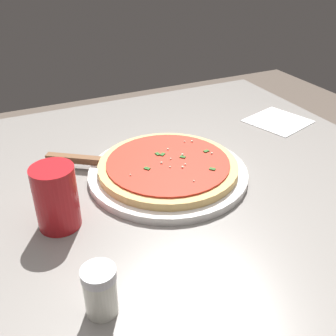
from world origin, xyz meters
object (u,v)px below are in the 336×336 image
Objects in this scene: pizza at (168,166)px; cup_tall_drink at (56,197)px; parmesan_shaker at (100,291)px; serving_plate at (168,173)px; pizza_server at (94,161)px; napkin_folded_right at (278,121)px.

cup_tall_drink reaches higher than pizza.
pizza is 3.89× the size of parmesan_shaker.
pizza is at bearing 14.95° from cup_tall_drink.
pizza is at bearing 1.68° from serving_plate.
pizza_server is (-0.13, 0.09, 0.01)m from serving_plate.
pizza_server reaches higher than napkin_folded_right.
cup_tall_drink is 0.21m from parmesan_shaker.
parmesan_shaker reaches higher than pizza.
cup_tall_drink is (-0.24, -0.06, 0.05)m from serving_plate.
serving_plate is 4.46× the size of parmesan_shaker.
serving_plate reaches higher than napkin_folded_right.
serving_plate is at bearing -162.17° from napkin_folded_right.
cup_tall_drink reaches higher than pizza_server.
serving_plate is 1.61× the size of pizza_server.
pizza_server is 2.77× the size of parmesan_shaker.
serving_plate is 2.88× the size of cup_tall_drink.
pizza reaches higher than napkin_folded_right.
serving_plate is 1.15× the size of pizza.
cup_tall_drink is at bearing -124.34° from pizza_server.
pizza_server is at bearing -176.39° from napkin_folded_right.
parmesan_shaker is (-0.23, -0.27, 0.03)m from serving_plate.
serving_plate is at bearing 14.96° from cup_tall_drink.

